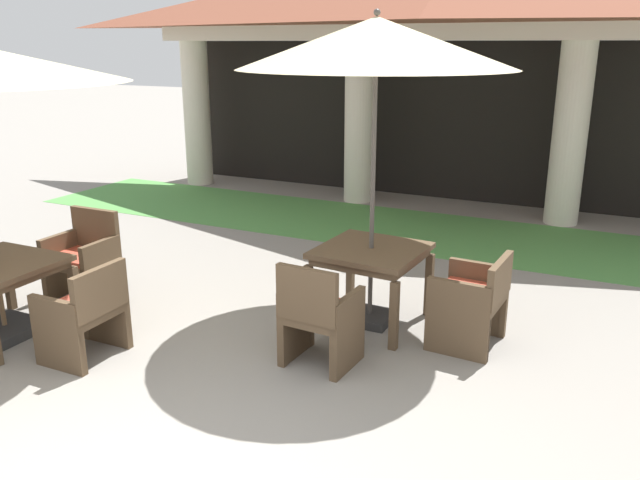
{
  "coord_description": "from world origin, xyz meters",
  "views": [
    {
      "loc": [
        2.47,
        -2.52,
        2.58
      ],
      "look_at": [
        0.12,
        2.32,
        0.93
      ],
      "focal_mm": 36.2,
      "sensor_mm": 36.0,
      "label": 1
    }
  ],
  "objects_px": {
    "patio_umbrella_mid_left": "(376,45)",
    "patio_chair_mid_left_east": "(472,301)",
    "patio_chair_near_foreground_east": "(85,314)",
    "patio_chair_near_foreground_north": "(84,259)",
    "patio_chair_mid_left_south": "(319,318)",
    "patio_table_mid_left": "(371,258)"
  },
  "relations": [
    {
      "from": "patio_table_mid_left",
      "to": "patio_chair_mid_left_south",
      "type": "height_order",
      "value": "patio_chair_mid_left_south"
    },
    {
      "from": "patio_table_mid_left",
      "to": "patio_chair_mid_left_east",
      "type": "distance_m",
      "value": 1.01
    },
    {
      "from": "patio_chair_near_foreground_east",
      "to": "patio_chair_near_foreground_north",
      "type": "bearing_deg",
      "value": 44.84
    },
    {
      "from": "patio_umbrella_mid_left",
      "to": "patio_chair_mid_left_east",
      "type": "height_order",
      "value": "patio_umbrella_mid_left"
    },
    {
      "from": "patio_umbrella_mid_left",
      "to": "patio_chair_mid_left_east",
      "type": "xyz_separation_m",
      "value": [
        0.98,
        -0.06,
        -2.15
      ]
    },
    {
      "from": "patio_chair_mid_left_south",
      "to": "patio_chair_near_foreground_north",
      "type": "bearing_deg",
      "value": 178.15
    },
    {
      "from": "patio_chair_mid_left_east",
      "to": "patio_chair_mid_left_south",
      "type": "xyz_separation_m",
      "value": [
        -1.05,
        -0.92,
        0.0
      ]
    },
    {
      "from": "patio_chair_near_foreground_east",
      "to": "patio_umbrella_mid_left",
      "type": "bearing_deg",
      "value": -48.08
    },
    {
      "from": "patio_chair_near_foreground_north",
      "to": "patio_umbrella_mid_left",
      "type": "bearing_deg",
      "value": -166.85
    },
    {
      "from": "patio_table_mid_left",
      "to": "patio_chair_mid_left_south",
      "type": "relative_size",
      "value": 1.09
    },
    {
      "from": "patio_chair_near_foreground_north",
      "to": "patio_chair_near_foreground_east",
      "type": "relative_size",
      "value": 1.09
    },
    {
      "from": "patio_table_mid_left",
      "to": "patio_umbrella_mid_left",
      "type": "height_order",
      "value": "patio_umbrella_mid_left"
    },
    {
      "from": "patio_chair_near_foreground_north",
      "to": "patio_chair_near_foreground_east",
      "type": "bearing_deg",
      "value": 134.84
    },
    {
      "from": "patio_umbrella_mid_left",
      "to": "patio_table_mid_left",
      "type": "bearing_deg",
      "value": -104.04
    },
    {
      "from": "patio_chair_near_foreground_east",
      "to": "patio_table_mid_left",
      "type": "bearing_deg",
      "value": -48.08
    },
    {
      "from": "patio_chair_near_foreground_east",
      "to": "patio_chair_mid_left_east",
      "type": "height_order",
      "value": "patio_chair_near_foreground_east"
    },
    {
      "from": "patio_chair_near_foreground_east",
      "to": "patio_chair_mid_left_east",
      "type": "xyz_separation_m",
      "value": [
        2.88,
        1.67,
        0.02
      ]
    },
    {
      "from": "patio_chair_mid_left_east",
      "to": "patio_chair_mid_left_south",
      "type": "distance_m",
      "value": 1.39
    },
    {
      "from": "patio_chair_mid_left_south",
      "to": "patio_table_mid_left",
      "type": "bearing_deg",
      "value": 90.0
    },
    {
      "from": "patio_chair_near_foreground_east",
      "to": "patio_chair_mid_left_south",
      "type": "bearing_deg",
      "value": -68.34
    },
    {
      "from": "patio_chair_mid_left_east",
      "to": "patio_umbrella_mid_left",
      "type": "bearing_deg",
      "value": 90.0
    },
    {
      "from": "patio_chair_near_foreground_north",
      "to": "patio_chair_mid_left_south",
      "type": "xyz_separation_m",
      "value": [
        2.87,
        -0.28,
        -0.0
      ]
    }
  ]
}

